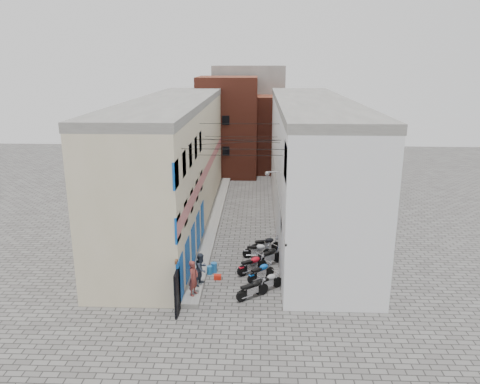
# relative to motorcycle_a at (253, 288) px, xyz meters

# --- Properties ---
(ground) EXTENTS (90.00, 90.00, 0.00)m
(ground) POSITION_rel_motorcycle_a_xyz_m (-1.00, -1.22, -0.55)
(ground) COLOR #575552
(ground) RESTS_ON ground
(plinth) EXTENTS (0.90, 26.00, 0.25)m
(plinth) POSITION_rel_motorcycle_a_xyz_m (-3.05, 11.78, -0.43)
(plinth) COLOR slate
(plinth) RESTS_ON ground
(building_left) EXTENTS (5.10, 27.00, 9.00)m
(building_left) POSITION_rel_motorcycle_a_xyz_m (-5.98, 11.73, 3.95)
(building_left) COLOR beige
(building_left) RESTS_ON ground
(building_right) EXTENTS (5.94, 26.00, 9.00)m
(building_right) POSITION_rel_motorcycle_a_xyz_m (4.00, 11.77, 3.95)
(building_right) COLOR white
(building_right) RESTS_ON ground
(building_far_brick_left) EXTENTS (6.00, 6.00, 10.00)m
(building_far_brick_left) POSITION_rel_motorcycle_a_xyz_m (-3.00, 26.78, 4.45)
(building_far_brick_left) COLOR maroon
(building_far_brick_left) RESTS_ON ground
(building_far_brick_right) EXTENTS (5.00, 6.00, 8.00)m
(building_far_brick_right) POSITION_rel_motorcycle_a_xyz_m (2.00, 28.78, 3.45)
(building_far_brick_right) COLOR maroon
(building_far_brick_right) RESTS_ON ground
(building_far_concrete) EXTENTS (8.00, 5.00, 11.00)m
(building_far_concrete) POSITION_rel_motorcycle_a_xyz_m (-1.00, 32.78, 4.95)
(building_far_concrete) COLOR slate
(building_far_concrete) RESTS_ON ground
(far_shopfront) EXTENTS (2.00, 0.30, 2.40)m
(far_shopfront) POSITION_rel_motorcycle_a_xyz_m (-1.00, 23.98, 0.65)
(far_shopfront) COLOR black
(far_shopfront) RESTS_ON ground
(overhead_wires) EXTENTS (5.80, 13.02, 1.32)m
(overhead_wires) POSITION_rel_motorcycle_a_xyz_m (-1.00, 6.42, 6.57)
(overhead_wires) COLOR black
(overhead_wires) RESTS_ON ground
(motorcycle_a) EXTENTS (1.90, 1.60, 1.10)m
(motorcycle_a) POSITION_rel_motorcycle_a_xyz_m (0.00, 0.00, 0.00)
(motorcycle_a) COLOR black
(motorcycle_a) RESTS_ON ground
(motorcycle_b) EXTENTS (1.80, 1.57, 1.06)m
(motorcycle_b) POSITION_rel_motorcycle_a_xyz_m (0.80, 0.84, -0.02)
(motorcycle_b) COLOR #A1A2A6
(motorcycle_b) RESTS_ON ground
(motorcycle_c) EXTENTS (1.77, 1.68, 1.08)m
(motorcycle_c) POSITION_rel_motorcycle_a_xyz_m (0.44, 2.01, -0.01)
(motorcycle_c) COLOR blue
(motorcycle_c) RESTS_ON ground
(motorcycle_d) EXTENTS (1.96, 1.66, 1.14)m
(motorcycle_d) POSITION_rel_motorcycle_a_xyz_m (-0.06, 2.87, 0.02)
(motorcycle_d) COLOR red
(motorcycle_d) RESTS_ON ground
(motorcycle_e) EXTENTS (2.04, 1.90, 1.23)m
(motorcycle_e) POSITION_rel_motorcycle_a_xyz_m (0.90, 3.93, 0.06)
(motorcycle_e) COLOR black
(motorcycle_e) RESTS_ON ground
(motorcycle_f) EXTENTS (1.86, 0.71, 1.05)m
(motorcycle_f) POSITION_rel_motorcycle_a_xyz_m (0.22, 5.02, -0.03)
(motorcycle_f) COLOR #B9BABE
(motorcycle_f) RESTS_ON ground
(motorcycle_g) EXTENTS (2.10, 1.23, 1.16)m
(motorcycle_g) POSITION_rel_motorcycle_a_xyz_m (0.75, 5.84, 0.03)
(motorcycle_g) COLOR black
(motorcycle_g) RESTS_ON ground
(person_a) EXTENTS (0.64, 0.77, 1.82)m
(person_a) POSITION_rel_motorcycle_a_xyz_m (-2.95, -0.22, 0.61)
(person_a) COLOR brown
(person_a) RESTS_ON plinth
(person_b) EXTENTS (0.95, 1.04, 1.73)m
(person_b) POSITION_rel_motorcycle_a_xyz_m (-2.70, 0.94, 0.56)
(person_b) COLOR #2B3341
(person_b) RESTS_ON plinth
(water_jug_near) EXTENTS (0.40, 0.40, 0.47)m
(water_jug_near) POSITION_rel_motorcycle_a_xyz_m (-2.46, 2.64, -0.31)
(water_jug_near) COLOR #2373B3
(water_jug_near) RESTS_ON ground
(water_jug_far) EXTENTS (0.46, 0.46, 0.56)m
(water_jug_far) POSITION_rel_motorcycle_a_xyz_m (-2.24, 2.93, -0.27)
(water_jug_far) COLOR #236AB1
(water_jug_far) RESTS_ON ground
(red_crate) EXTENTS (0.39, 0.30, 0.25)m
(red_crate) POSITION_rel_motorcycle_a_xyz_m (-1.95, 2.02, -0.43)
(red_crate) COLOR red
(red_crate) RESTS_ON ground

